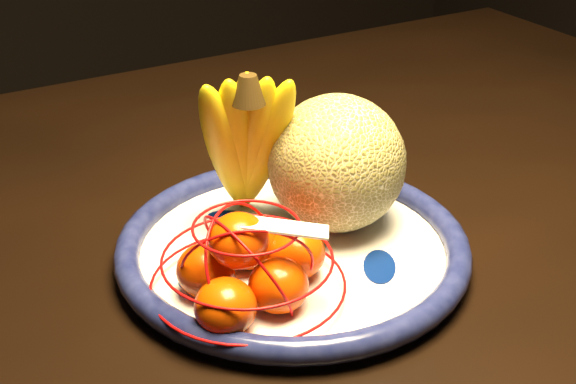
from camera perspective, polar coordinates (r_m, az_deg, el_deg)
name	(u,v)px	position (r m, az deg, el deg)	size (l,w,h in m)	color
dining_table	(251,260)	(0.93, -2.63, -4.86)	(1.56, 0.98, 0.76)	black
fruit_bowl	(293,248)	(0.77, 0.34, -4.01)	(0.34, 0.34, 0.03)	white
cantaloupe	(337,163)	(0.78, 3.48, 2.06)	(0.14, 0.14, 0.14)	olive
banana_bunch	(245,139)	(0.77, -3.06, 3.81)	(0.12, 0.12, 0.18)	yellow
mandarin_bag	(249,266)	(0.69, -2.79, -5.28)	(0.22, 0.22, 0.11)	#F54300
price_tag	(285,227)	(0.66, -0.19, -2.52)	(0.07, 0.03, 0.00)	white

